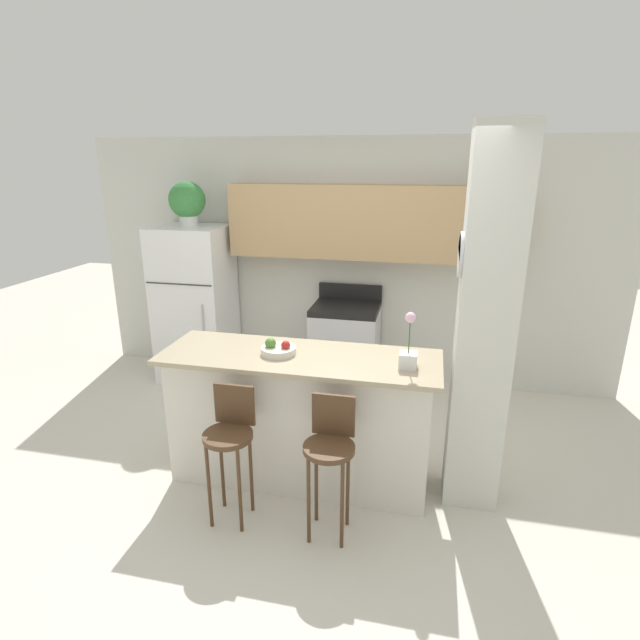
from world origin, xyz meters
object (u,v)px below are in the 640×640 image
(bar_stool_right, at_px, (330,449))
(potted_plant_on_fridge, at_px, (187,201))
(stove_range, at_px, (345,347))
(fruit_bowl, at_px, (278,349))
(bar_stool_left, at_px, (230,436))
(refrigerator, at_px, (195,304))
(orchid_vase, at_px, (408,352))

(bar_stool_right, relative_size, potted_plant_on_fridge, 2.06)
(stove_range, distance_m, fruit_bowl, 1.74)
(bar_stool_left, xyz_separation_m, potted_plant_on_fridge, (-1.25, 2.10, 1.31))
(potted_plant_on_fridge, bearing_deg, refrigerator, -60.52)
(potted_plant_on_fridge, bearing_deg, fruit_bowl, -48.02)
(refrigerator, bearing_deg, potted_plant_on_fridge, 119.48)
(bar_stool_left, height_order, potted_plant_on_fridge, potted_plant_on_fridge)
(stove_range, relative_size, potted_plant_on_fridge, 2.37)
(bar_stool_left, xyz_separation_m, orchid_vase, (1.10, 0.47, 0.50))
(orchid_vase, relative_size, fruit_bowl, 1.54)
(orchid_vase, bearing_deg, stove_range, 112.74)
(refrigerator, relative_size, fruit_bowl, 6.67)
(bar_stool_left, height_order, bar_stool_right, same)
(bar_stool_left, bearing_deg, refrigerator, 120.73)
(bar_stool_left, bearing_deg, bar_stool_right, 0.00)
(bar_stool_left, distance_m, bar_stool_right, 0.66)
(potted_plant_on_fridge, distance_m, orchid_vase, 2.97)
(bar_stool_right, bearing_deg, potted_plant_on_fridge, 132.30)
(potted_plant_on_fridge, height_order, fruit_bowl, potted_plant_on_fridge)
(potted_plant_on_fridge, bearing_deg, stove_range, 1.57)
(refrigerator, bearing_deg, orchid_vase, -34.88)
(refrigerator, xyz_separation_m, orchid_vase, (2.35, -1.64, 0.27))
(bar_stool_left, distance_m, orchid_vase, 1.29)
(stove_range, distance_m, potted_plant_on_fridge, 2.20)
(bar_stool_right, xyz_separation_m, potted_plant_on_fridge, (-1.91, 2.10, 1.31))
(refrigerator, height_order, stove_range, refrigerator)
(stove_range, bearing_deg, bar_stool_right, -82.75)
(bar_stool_right, bearing_deg, refrigerator, 132.30)
(stove_range, bearing_deg, fruit_bowl, -97.48)
(stove_range, distance_m, orchid_vase, 1.93)
(bar_stool_left, bearing_deg, stove_range, 79.69)
(refrigerator, distance_m, fruit_bowl, 2.14)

